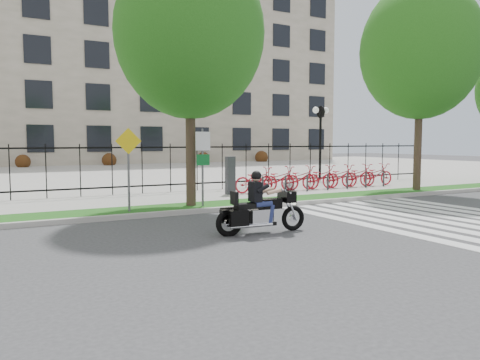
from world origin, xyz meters
name	(u,v)px	position (x,y,z in m)	size (l,w,h in m)	color
ground	(301,233)	(0.00, 0.00, 0.00)	(120.00, 120.00, 0.00)	#363638
curb	(226,209)	(0.00, 4.10, 0.07)	(60.00, 0.20, 0.15)	#A19E97
grass_verge	(214,206)	(0.00, 4.95, 0.07)	(60.00, 1.50, 0.15)	#1B5715
sidewalk	(187,198)	(0.00, 7.45, 0.07)	(60.00, 3.50, 0.15)	gray
plaza	(94,172)	(0.00, 25.00, 0.05)	(80.00, 34.00, 0.10)	gray
crosswalk_stripes	(435,218)	(4.83, 0.00, 0.01)	(5.70, 8.00, 0.01)	silver
iron_fence	(170,168)	(0.00, 9.20, 1.15)	(30.00, 0.06, 2.00)	black
office_building	(54,69)	(0.00, 44.92, 9.97)	(60.00, 21.90, 20.15)	gray
lamp_post_right	(321,124)	(10.00, 12.00, 3.21)	(1.06, 0.70, 4.25)	black
street_tree_1	(190,33)	(-0.85, 4.95, 5.70)	(4.79, 4.79, 8.31)	#382B1E
street_tree_2	(421,51)	(9.75, 4.95, 6.11)	(5.10, 5.10, 8.90)	#382B1E
bike_share_station	(320,177)	(6.21, 7.20, 0.68)	(8.97, 0.89, 1.50)	#2D2D33
sign_pole_regulatory	(203,157)	(-0.58, 4.58, 1.74)	(0.50, 0.09, 2.50)	#59595B
sign_pole_warning	(128,158)	(-2.99, 4.58, 1.74)	(0.78, 0.09, 2.49)	#59595B
motorcycle_rider	(261,208)	(-0.86, 0.47, 0.62)	(2.40, 0.74, 1.85)	black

